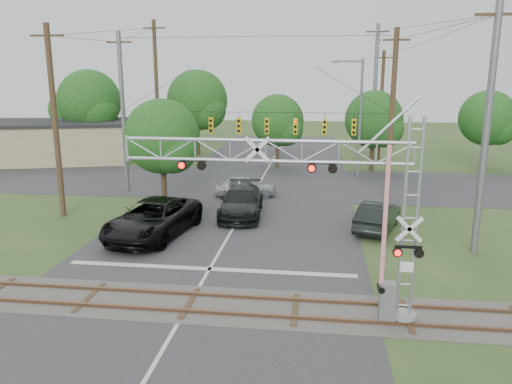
# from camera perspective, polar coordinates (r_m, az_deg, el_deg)

# --- Properties ---
(ground) EXTENTS (160.00, 160.00, 0.00)m
(ground) POSITION_cam_1_polar(r_m,az_deg,el_deg) (17.80, -9.32, -15.35)
(ground) COLOR #2D4620
(ground) RESTS_ON ground
(road_main) EXTENTS (14.00, 90.00, 0.02)m
(road_main) POSITION_cam_1_polar(r_m,az_deg,el_deg) (26.74, -3.23, -5.22)
(road_main) COLOR #2D2C2F
(road_main) RESTS_ON ground
(road_cross) EXTENTS (90.00, 12.00, 0.02)m
(road_cross) POSITION_cam_1_polar(r_m,az_deg,el_deg) (40.11, 0.42, 1.07)
(road_cross) COLOR #2D2C2F
(road_cross) RESTS_ON ground
(railroad_track) EXTENTS (90.00, 3.20, 0.17)m
(railroad_track) POSITION_cam_1_polar(r_m,az_deg,el_deg) (19.49, -7.62, -12.52)
(railroad_track) COLOR #4A4640
(railroad_track) RESTS_ON ground
(crossing_gantry) EXTENTS (10.32, 0.91, 7.16)m
(crossing_gantry) POSITION_cam_1_polar(r_m,az_deg,el_deg) (17.05, 7.30, -0.63)
(crossing_gantry) COLOR gray
(crossing_gantry) RESTS_ON ground
(traffic_signal_span) EXTENTS (19.34, 0.36, 11.50)m
(traffic_signal_span) POSITION_cam_1_polar(r_m,az_deg,el_deg) (35.26, 1.03, 8.53)
(traffic_signal_span) COLOR slate
(traffic_signal_span) RESTS_ON ground
(pickup_black) EXTENTS (4.25, 7.42, 1.95)m
(pickup_black) POSITION_cam_1_polar(r_m,az_deg,el_deg) (27.27, -11.67, -2.99)
(pickup_black) COLOR black
(pickup_black) RESTS_ON ground
(car_dark) EXTENTS (2.85, 6.21, 1.76)m
(car_dark) POSITION_cam_1_polar(r_m,az_deg,el_deg) (30.59, -1.68, -1.13)
(car_dark) COLOR black
(car_dark) RESTS_ON ground
(sedan_silver) EXTENTS (4.58, 2.40, 1.49)m
(sedan_silver) POSITION_cam_1_polar(r_m,az_deg,el_deg) (35.56, -1.22, 0.70)
(sedan_silver) COLOR #97999E
(sedan_silver) RESTS_ON ground
(suv_dark) EXTENTS (3.15, 5.17, 1.61)m
(suv_dark) POSITION_cam_1_polar(r_m,az_deg,el_deg) (28.69, 13.78, -2.64)
(suv_dark) COLOR black
(suv_dark) RESTS_ON ground
(commercial_building) EXTENTS (18.83, 13.20, 3.98)m
(commercial_building) POSITION_cam_1_polar(r_m,az_deg,el_deg) (54.33, -23.03, 5.35)
(commercial_building) COLOR #89815B
(commercial_building) RESTS_ON ground
(streetlight) EXTENTS (2.60, 0.27, 9.77)m
(streetlight) POSITION_cam_1_polar(r_m,az_deg,el_deg) (42.22, 11.59, 8.90)
(streetlight) COLOR slate
(streetlight) RESTS_ON ground
(utility_poles) EXTENTS (25.21, 27.50, 13.12)m
(utility_poles) POSITION_cam_1_polar(r_m,az_deg,el_deg) (38.92, 3.62, 9.76)
(utility_poles) COLOR #412E1E
(utility_poles) RESTS_ON ground
(treeline) EXTENTS (56.86, 29.11, 9.05)m
(treeline) POSITION_cam_1_polar(r_m,az_deg,el_deg) (46.98, 0.32, 9.21)
(treeline) COLOR #3C2C1B
(treeline) RESTS_ON ground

